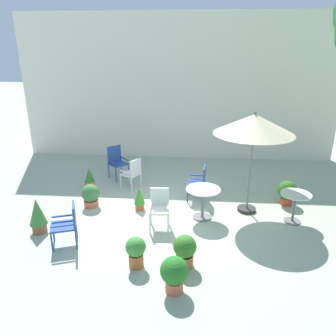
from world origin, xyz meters
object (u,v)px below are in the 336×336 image
at_px(potted_plant_5, 38,215).
at_px(potted_plant_7, 90,179).
at_px(potted_plant_0, 287,192).
at_px(patio_chair_2, 67,222).
at_px(potted_plant_1, 185,250).
at_px(cafe_table_0, 295,202).
at_px(patio_chair_1, 199,180).
at_px(cafe_table_1, 203,198).
at_px(potted_plant_6, 136,250).
at_px(patio_chair_3, 117,160).
at_px(potted_plant_4, 90,195).
at_px(potted_plant_3, 139,198).
at_px(potted_plant_2, 174,273).
at_px(patio_chair_4, 159,206).
at_px(patio_umbrella_0, 254,125).
at_px(patio_chair_0, 133,172).

height_order(potted_plant_5, potted_plant_7, potted_plant_5).
bearing_deg(potted_plant_0, patio_chair_2, -155.65).
bearing_deg(potted_plant_1, cafe_table_0, 36.95).
xyz_separation_m(patio_chair_1, potted_plant_5, (-3.44, -1.89, -0.13)).
relative_size(cafe_table_1, potted_plant_5, 1.00).
bearing_deg(potted_plant_6, patio_chair_2, 157.82).
bearing_deg(patio_chair_3, cafe_table_0, -27.53).
distance_m(potted_plant_0, potted_plant_6, 4.38).
relative_size(patio_chair_1, patio_chair_3, 0.96).
bearing_deg(potted_plant_1, patio_chair_1, 84.31).
xyz_separation_m(cafe_table_0, potted_plant_4, (-4.83, 0.40, -0.18)).
bearing_deg(patio_chair_1, potted_plant_6, -111.85).
xyz_separation_m(potted_plant_3, potted_plant_7, (-1.60, 1.15, -0.02)).
relative_size(potted_plant_0, potted_plant_6, 1.05).
height_order(cafe_table_1, potted_plant_2, cafe_table_1).
height_order(cafe_table_1, patio_chair_4, patio_chair_4).
relative_size(cafe_table_0, cafe_table_1, 0.90).
bearing_deg(patio_umbrella_0, patio_chair_0, 160.08).
distance_m(cafe_table_1, potted_plant_1, 1.87).
relative_size(cafe_table_1, potted_plant_0, 1.26).
bearing_deg(patio_chair_1, cafe_table_0, -25.24).
bearing_deg(potted_plant_1, patio_chair_4, 114.14).
distance_m(patio_umbrella_0, potted_plant_2, 3.79).
height_order(cafe_table_0, potted_plant_3, cafe_table_0).
xyz_separation_m(patio_umbrella_0, potted_plant_4, (-3.86, -0.07, -1.82)).
bearing_deg(patio_chair_3, patio_chair_1, -29.41).
height_order(patio_chair_0, potted_plant_4, patio_chair_0).
distance_m(potted_plant_0, potted_plant_4, 4.94).
xyz_separation_m(patio_chair_4, potted_plant_7, (-2.18, 1.95, -0.23)).
distance_m(cafe_table_0, potted_plant_5, 5.64).
bearing_deg(potted_plant_7, potted_plant_6, -60.52).
bearing_deg(patio_chair_4, potted_plant_0, 24.06).
bearing_deg(potted_plant_0, potted_plant_3, -170.89).
distance_m(patio_chair_2, potted_plant_1, 2.41).
bearing_deg(patio_chair_3, cafe_table_1, -42.99).
relative_size(potted_plant_5, potted_plant_7, 1.28).
bearing_deg(cafe_table_1, potted_plant_7, 155.12).
bearing_deg(potted_plant_1, potted_plant_3, 118.92).
xyz_separation_m(cafe_table_0, potted_plant_7, (-5.18, 1.47, -0.20)).
xyz_separation_m(patio_chair_3, potted_plant_5, (-0.95, -3.30, -0.13)).
bearing_deg(cafe_table_1, patio_umbrella_0, 22.59).
distance_m(patio_chair_0, potted_plant_3, 1.32).
relative_size(patio_chair_0, potted_plant_1, 1.42).
distance_m(patio_chair_0, potted_plant_6, 3.52).
bearing_deg(patio_chair_2, patio_chair_3, 87.86).
height_order(patio_chair_1, potted_plant_6, patio_chair_1).
xyz_separation_m(patio_chair_1, patio_chair_3, (-2.49, 1.40, -0.00)).
bearing_deg(potted_plant_6, potted_plant_5, 156.40).
relative_size(patio_chair_1, potted_plant_4, 1.59).
relative_size(patio_chair_4, potted_plant_3, 1.54).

